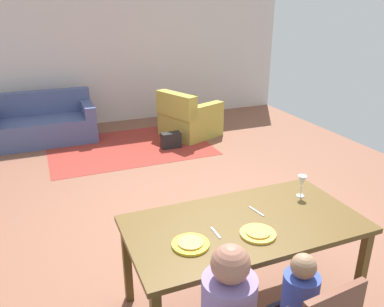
% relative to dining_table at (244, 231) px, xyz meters
% --- Properties ---
extents(ground_plane, '(7.22, 6.66, 0.02)m').
position_rel_dining_table_xyz_m(ground_plane, '(0.12, 2.10, -0.70)').
color(ground_plane, brown).
extents(back_wall, '(7.22, 0.10, 2.70)m').
position_rel_dining_table_xyz_m(back_wall, '(0.12, 5.49, 0.66)').
color(back_wall, silver).
rests_on(back_wall, ground_plane).
extents(dining_table, '(1.74, 0.90, 0.76)m').
position_rel_dining_table_xyz_m(dining_table, '(0.00, 0.00, 0.00)').
color(dining_table, brown).
rests_on(dining_table, ground_plane).
extents(plate_near_man, '(0.25, 0.25, 0.02)m').
position_rel_dining_table_xyz_m(plate_near_man, '(-0.48, -0.12, 0.08)').
color(plate_near_man, yellow).
rests_on(plate_near_man, dining_table).
extents(pizza_near_man, '(0.17, 0.17, 0.01)m').
position_rel_dining_table_xyz_m(pizza_near_man, '(-0.48, -0.12, 0.10)').
color(pizza_near_man, gold).
rests_on(pizza_near_man, plate_near_man).
extents(plate_near_child, '(0.25, 0.25, 0.02)m').
position_rel_dining_table_xyz_m(plate_near_child, '(0.00, -0.18, 0.08)').
color(plate_near_child, yellow).
rests_on(plate_near_child, dining_table).
extents(pizza_near_child, '(0.17, 0.17, 0.01)m').
position_rel_dining_table_xyz_m(pizza_near_child, '(0.00, -0.18, 0.10)').
color(pizza_near_child, gold).
rests_on(pizza_near_child, plate_near_child).
extents(wine_glass, '(0.07, 0.07, 0.19)m').
position_rel_dining_table_xyz_m(wine_glass, '(0.63, 0.18, 0.21)').
color(wine_glass, silver).
rests_on(wine_glass, dining_table).
extents(fork, '(0.02, 0.15, 0.01)m').
position_rel_dining_table_xyz_m(fork, '(-0.26, -0.05, 0.08)').
color(fork, silver).
rests_on(fork, dining_table).
extents(knife, '(0.04, 0.17, 0.01)m').
position_rel_dining_table_xyz_m(knife, '(0.16, 0.10, 0.08)').
color(knife, silver).
rests_on(knife, dining_table).
extents(area_rug, '(2.60, 1.80, 0.01)m').
position_rel_dining_table_xyz_m(area_rug, '(0.03, 3.87, -0.68)').
color(area_rug, maroon).
rests_on(area_rug, ground_plane).
extents(couch, '(1.70, 0.86, 0.82)m').
position_rel_dining_table_xyz_m(couch, '(-1.26, 4.73, -0.38)').
color(couch, '#495583').
rests_on(couch, ground_plane).
extents(armchair, '(1.11, 1.11, 0.82)m').
position_rel_dining_table_xyz_m(armchair, '(1.16, 4.05, -0.37)').
color(armchair, '#AEA041').
rests_on(armchair, ground_plane).
extents(handbag, '(0.32, 0.16, 0.26)m').
position_rel_dining_table_xyz_m(handbag, '(0.66, 3.57, -0.56)').
color(handbag, black).
rests_on(handbag, ground_plane).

